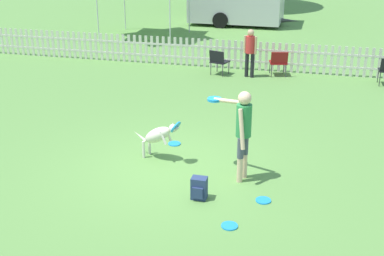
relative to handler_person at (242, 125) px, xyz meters
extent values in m
plane|color=#5B8C42|center=(-1.32, 0.08, -1.09)|extent=(240.00, 240.00, 0.00)
cylinder|color=beige|center=(0.01, -0.12, -0.85)|extent=(0.11, 0.11, 0.48)
cylinder|color=#474C5B|center=(0.01, -0.12, -0.41)|extent=(0.12, 0.12, 0.40)
cylinder|color=beige|center=(0.06, 0.08, -0.85)|extent=(0.11, 0.11, 0.48)
cylinder|color=#474C5B|center=(0.06, 0.08, -0.41)|extent=(0.12, 0.12, 0.40)
cylinder|color=#2D8447|center=(0.04, -0.02, 0.09)|extent=(0.35, 0.35, 0.61)
sphere|color=beige|center=(0.04, -0.02, 0.52)|extent=(0.24, 0.24, 0.24)
cylinder|color=beige|center=(0.03, -0.23, 0.01)|extent=(0.19, 0.21, 0.74)
cylinder|color=beige|center=(-0.26, 0.28, 0.33)|extent=(0.71, 0.34, 0.14)
cylinder|color=#1E8CD8|center=(-0.60, 0.41, 0.29)|extent=(0.27, 0.27, 0.02)
cylinder|color=#1E8CD8|center=(-0.60, 0.41, 0.31)|extent=(0.27, 0.27, 0.02)
ellipsoid|color=beige|center=(-1.76, 0.48, -0.57)|extent=(0.75, 0.47, 0.56)
ellipsoid|color=silver|center=(-1.76, 0.48, -0.62)|extent=(0.39, 0.25, 0.27)
sphere|color=beige|center=(-1.42, 0.39, -0.36)|extent=(0.16, 0.16, 0.16)
cone|color=beige|center=(-1.35, 0.37, -0.32)|extent=(0.16, 0.13, 0.14)
cylinder|color=#1E8CD8|center=(-1.35, 0.37, -0.32)|extent=(0.22, 0.30, 0.24)
cone|color=beige|center=(-1.43, 0.44, -0.29)|extent=(0.05, 0.05, 0.07)
cone|color=beige|center=(-1.45, 0.35, -0.29)|extent=(0.05, 0.05, 0.07)
cylinder|color=silver|center=(-2.00, 0.66, -0.91)|extent=(0.06, 0.06, 0.36)
cylinder|color=silver|center=(-2.06, 0.46, -0.91)|extent=(0.06, 0.06, 0.36)
cylinder|color=silver|center=(-1.55, 0.52, -0.56)|extent=(0.18, 0.10, 0.28)
cylinder|color=silver|center=(-1.60, 0.34, -0.56)|extent=(0.18, 0.10, 0.28)
cone|color=beige|center=(-2.18, 0.60, -0.69)|extent=(0.32, 0.15, 0.22)
cylinder|color=#1E8CD8|center=(-1.64, 1.26, -1.08)|extent=(0.27, 0.27, 0.02)
cylinder|color=#1E8CD8|center=(0.53, -0.74, -1.08)|extent=(0.27, 0.27, 0.02)
cylinder|color=#1E8CD8|center=(0.11, -1.69, -1.08)|extent=(0.27, 0.27, 0.02)
cube|color=navy|center=(-0.57, -0.91, -0.89)|extent=(0.27, 0.20, 0.40)
cube|color=navy|center=(-0.57, -1.03, -0.93)|extent=(0.19, 0.04, 0.20)
cube|color=beige|center=(-1.32, 7.61, -0.81)|extent=(18.76, 0.04, 0.06)
cube|color=beige|center=(-1.32, 7.61, -0.43)|extent=(18.76, 0.04, 0.06)
cube|color=beige|center=(-9.80, 7.61, -0.63)|extent=(0.09, 0.02, 0.92)
cube|color=beige|center=(-9.60, 7.61, -0.63)|extent=(0.09, 0.02, 0.92)
cube|color=beige|center=(-9.40, 7.61, -0.63)|extent=(0.09, 0.02, 0.92)
cube|color=beige|center=(-9.20, 7.61, -0.63)|extent=(0.09, 0.02, 0.92)
cube|color=beige|center=(-9.00, 7.61, -0.63)|extent=(0.09, 0.02, 0.92)
cube|color=beige|center=(-8.80, 7.61, -0.63)|extent=(0.09, 0.02, 0.92)
cube|color=beige|center=(-8.60, 7.61, -0.63)|extent=(0.09, 0.02, 0.92)
cube|color=beige|center=(-8.40, 7.61, -0.63)|extent=(0.09, 0.02, 0.92)
cube|color=beige|center=(-8.20, 7.61, -0.63)|extent=(0.09, 0.02, 0.92)
cube|color=beige|center=(-8.00, 7.61, -0.63)|extent=(0.09, 0.02, 0.92)
cube|color=beige|center=(-7.80, 7.61, -0.63)|extent=(0.09, 0.02, 0.92)
cube|color=beige|center=(-7.60, 7.61, -0.63)|extent=(0.09, 0.02, 0.92)
cube|color=beige|center=(-7.40, 7.61, -0.63)|extent=(0.09, 0.02, 0.92)
cube|color=beige|center=(-7.20, 7.61, -0.63)|extent=(0.09, 0.02, 0.92)
cube|color=beige|center=(-7.00, 7.61, -0.63)|extent=(0.09, 0.02, 0.92)
cube|color=beige|center=(-6.80, 7.61, -0.63)|extent=(0.09, 0.02, 0.92)
cube|color=beige|center=(-6.60, 7.61, -0.63)|extent=(0.09, 0.02, 0.92)
cube|color=beige|center=(-6.40, 7.61, -0.63)|extent=(0.09, 0.02, 0.92)
cube|color=beige|center=(-6.21, 7.61, -0.63)|extent=(0.09, 0.02, 0.92)
cube|color=beige|center=(-6.01, 7.61, -0.63)|extent=(0.09, 0.02, 0.92)
cube|color=beige|center=(-5.81, 7.61, -0.63)|extent=(0.09, 0.02, 0.92)
cube|color=beige|center=(-5.61, 7.61, -0.63)|extent=(0.09, 0.02, 0.92)
cube|color=beige|center=(-5.41, 7.61, -0.63)|extent=(0.09, 0.02, 0.92)
cube|color=beige|center=(-5.21, 7.61, -0.63)|extent=(0.09, 0.02, 0.92)
cube|color=beige|center=(-5.01, 7.61, -0.63)|extent=(0.09, 0.02, 0.92)
cube|color=beige|center=(-4.81, 7.61, -0.63)|extent=(0.09, 0.02, 0.92)
cube|color=beige|center=(-4.61, 7.61, -0.63)|extent=(0.09, 0.02, 0.92)
cube|color=beige|center=(-4.41, 7.61, -0.63)|extent=(0.09, 0.02, 0.92)
cube|color=beige|center=(-4.21, 7.61, -0.63)|extent=(0.09, 0.02, 0.92)
cube|color=beige|center=(-4.01, 7.61, -0.63)|extent=(0.09, 0.02, 0.92)
cube|color=beige|center=(-3.81, 7.61, -0.63)|extent=(0.09, 0.02, 0.92)
cube|color=beige|center=(-3.61, 7.61, -0.63)|extent=(0.09, 0.02, 0.92)
cube|color=beige|center=(-3.41, 7.61, -0.63)|extent=(0.09, 0.02, 0.92)
cube|color=beige|center=(-3.21, 7.61, -0.63)|extent=(0.09, 0.02, 0.92)
cube|color=beige|center=(-3.01, 7.61, -0.63)|extent=(0.09, 0.02, 0.92)
cube|color=beige|center=(-2.81, 7.61, -0.63)|extent=(0.09, 0.02, 0.92)
cube|color=beige|center=(-2.61, 7.61, -0.63)|extent=(0.09, 0.02, 0.92)
cube|color=beige|center=(-2.41, 7.61, -0.63)|extent=(0.09, 0.02, 0.92)
cube|color=beige|center=(-2.21, 7.61, -0.63)|extent=(0.09, 0.02, 0.92)
cube|color=beige|center=(-2.01, 7.61, -0.63)|extent=(0.09, 0.02, 0.92)
cube|color=beige|center=(-1.81, 7.61, -0.63)|extent=(0.09, 0.02, 0.92)
cube|color=beige|center=(-1.61, 7.61, -0.63)|extent=(0.09, 0.02, 0.92)
cube|color=beige|center=(-1.42, 7.61, -0.63)|extent=(0.09, 0.02, 0.92)
cube|color=beige|center=(-1.22, 7.61, -0.63)|extent=(0.09, 0.02, 0.92)
cube|color=beige|center=(-1.02, 7.61, -0.63)|extent=(0.09, 0.02, 0.92)
cube|color=beige|center=(-0.82, 7.61, -0.63)|extent=(0.09, 0.02, 0.92)
cube|color=beige|center=(-0.62, 7.61, -0.63)|extent=(0.09, 0.02, 0.92)
cube|color=beige|center=(-0.42, 7.61, -0.63)|extent=(0.09, 0.02, 0.92)
cube|color=beige|center=(-0.22, 7.61, -0.63)|extent=(0.09, 0.02, 0.92)
cube|color=beige|center=(-0.02, 7.61, -0.63)|extent=(0.09, 0.02, 0.92)
cube|color=beige|center=(0.18, 7.61, -0.63)|extent=(0.09, 0.02, 0.92)
cube|color=beige|center=(0.38, 7.61, -0.63)|extent=(0.09, 0.02, 0.92)
cube|color=beige|center=(0.58, 7.61, -0.63)|extent=(0.09, 0.02, 0.92)
cube|color=beige|center=(0.78, 7.61, -0.63)|extent=(0.09, 0.02, 0.92)
cube|color=beige|center=(0.98, 7.61, -0.63)|extent=(0.09, 0.02, 0.92)
cube|color=beige|center=(1.18, 7.61, -0.63)|extent=(0.09, 0.02, 0.92)
cube|color=beige|center=(1.38, 7.61, -0.63)|extent=(0.09, 0.02, 0.92)
cube|color=beige|center=(1.58, 7.61, -0.63)|extent=(0.09, 0.02, 0.92)
cube|color=beige|center=(1.78, 7.61, -0.63)|extent=(0.09, 0.02, 0.92)
cube|color=beige|center=(1.98, 7.61, -0.63)|extent=(0.09, 0.02, 0.92)
cube|color=beige|center=(2.18, 7.61, -0.63)|extent=(0.09, 0.02, 0.92)
cube|color=beige|center=(2.38, 7.61, -0.63)|extent=(0.09, 0.02, 0.92)
cube|color=beige|center=(2.58, 7.61, -0.63)|extent=(0.09, 0.02, 0.92)
cube|color=beige|center=(2.78, 7.61, -0.63)|extent=(0.09, 0.02, 0.92)
cube|color=beige|center=(2.98, 7.61, -0.63)|extent=(0.09, 0.02, 0.92)
cylinder|color=#333338|center=(0.15, 7.46, -0.89)|extent=(0.02, 0.02, 0.40)
cylinder|color=#333338|center=(-0.27, 7.36, -0.89)|extent=(0.02, 0.02, 0.40)
cylinder|color=#333338|center=(0.25, 7.04, -0.89)|extent=(0.02, 0.02, 0.40)
cylinder|color=#333338|center=(-0.17, 6.94, -0.89)|extent=(0.02, 0.02, 0.40)
cube|color=maroon|center=(-0.01, 7.20, -0.69)|extent=(0.61, 0.61, 0.03)
cube|color=maroon|center=(0.04, 6.98, -0.49)|extent=(0.52, 0.20, 0.38)
cylinder|color=#333338|center=(-1.50, 7.00, -0.89)|extent=(0.02, 0.02, 0.40)
cylinder|color=#333338|center=(-1.90, 7.12, -0.89)|extent=(0.02, 0.02, 0.40)
cylinder|color=#333338|center=(-1.62, 6.60, -0.89)|extent=(0.02, 0.02, 0.40)
cylinder|color=#333338|center=(-2.02, 6.72, -0.89)|extent=(0.02, 0.02, 0.40)
cube|color=black|center=(-1.76, 6.86, -0.69)|extent=(0.61, 0.61, 0.03)
cube|color=black|center=(-1.82, 6.65, -0.49)|extent=(0.49, 0.22, 0.38)
cylinder|color=#333338|center=(2.94, 7.15, -0.87)|extent=(0.02, 0.02, 0.43)
cylinder|color=#333338|center=(2.96, 6.75, -0.87)|extent=(0.02, 0.02, 0.43)
cylinder|color=silver|center=(-7.12, 9.96, -0.05)|extent=(0.04, 0.04, 2.09)
cylinder|color=silver|center=(-4.26, 9.96, -0.05)|extent=(0.04, 0.04, 2.09)
cylinder|color=silver|center=(-7.12, 12.82, -0.05)|extent=(0.04, 0.04, 2.09)
cylinder|color=silver|center=(-4.26, 12.82, -0.05)|extent=(0.04, 0.04, 2.09)
cylinder|color=black|center=(-0.74, 6.78, -0.72)|extent=(0.11, 0.11, 0.75)
cylinder|color=black|center=(-0.92, 6.82, -0.72)|extent=(0.11, 0.11, 0.75)
cylinder|color=red|center=(-0.83, 6.80, -0.09)|extent=(0.27, 0.27, 0.51)
sphere|color=tan|center=(-0.83, 6.80, 0.27)|extent=(0.21, 0.21, 0.21)
cylinder|color=tan|center=(-0.67, 6.76, -0.09)|extent=(0.08, 0.08, 0.53)
cylinder|color=tan|center=(-1.00, 6.84, -0.09)|extent=(0.08, 0.08, 0.53)
cone|color=#3F3F42|center=(-0.23, 15.16, -0.84)|extent=(0.80, 0.20, 0.20)
cylinder|color=black|center=(-3.17, 16.28, -0.75)|extent=(0.68, 0.18, 0.68)
cylinder|color=black|center=(-3.18, 14.06, -0.75)|extent=(0.68, 0.18, 0.68)
camera|label=1|loc=(1.31, -8.92, 3.52)|focal=50.00mm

